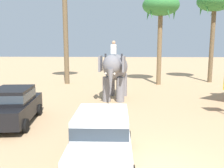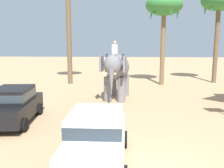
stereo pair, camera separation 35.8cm
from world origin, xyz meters
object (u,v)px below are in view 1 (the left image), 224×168
object	(u,v)px
elephant_with_mahout	(115,70)
palm_tree_near_hut	(215,4)
car_parked_far_side	(14,104)
palm_tree_left_of_road	(161,8)
car_sedan_foreground	(102,136)

from	to	relation	value
elephant_with_mahout	palm_tree_near_hut	xyz separation A→B (m)	(8.95, 7.71, 5.27)
car_parked_far_side	palm_tree_near_hut	distance (m)	19.76
elephant_with_mahout	palm_tree_left_of_road	bearing A→B (deg)	58.24
car_parked_far_side	palm_tree_near_hut	world-z (taller)	palm_tree_near_hut
car_parked_far_side	elephant_with_mahout	xyz separation A→B (m)	(4.57, 5.24, 1.06)
car_sedan_foreground	palm_tree_near_hut	size ratio (longest dim) A/B	0.49
elephant_with_mahout	palm_tree_left_of_road	distance (m)	8.67
palm_tree_left_of_road	car_sedan_foreground	bearing A→B (deg)	-104.69
car_sedan_foreground	car_parked_far_side	world-z (taller)	same
car_parked_far_side	palm_tree_left_of_road	size ratio (longest dim) A/B	0.54
car_sedan_foreground	elephant_with_mahout	xyz separation A→B (m)	(0.16, 8.99, 1.06)
car_sedan_foreground	palm_tree_left_of_road	size ratio (longest dim) A/B	0.52
palm_tree_near_hut	palm_tree_left_of_road	bearing A→B (deg)	-163.24
car_parked_far_side	elephant_with_mahout	size ratio (longest dim) A/B	1.07
car_parked_far_side	elephant_with_mahout	distance (m)	7.03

